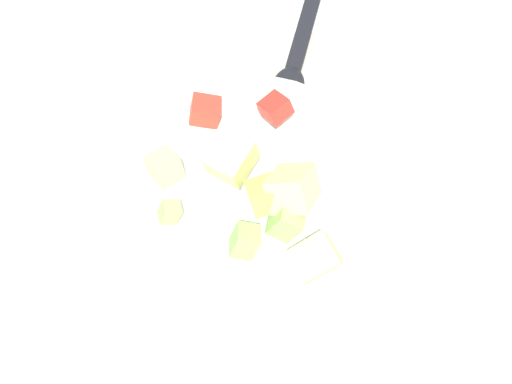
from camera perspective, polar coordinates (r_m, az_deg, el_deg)
The scene contains 4 objects.
ground_plane at distance 0.76m, azimuth -0.70°, elevation -1.29°, with size 2.40×2.40×0.00m, color silver.
placemat at distance 0.76m, azimuth -0.70°, elevation -1.19°, with size 0.45×0.33×0.01m, color #BCB299.
salad_bowl at distance 0.72m, azimuth 0.02°, elevation -0.32°, with size 0.25×0.25×0.13m.
serving_spoon at distance 0.86m, azimuth 3.30°, elevation 10.21°, with size 0.22×0.09×0.01m.
Camera 1 is at (0.35, -0.00, 0.68)m, focal length 52.81 mm.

